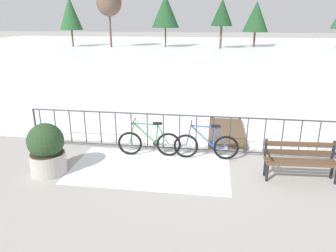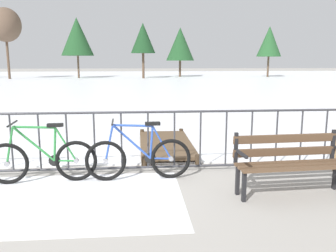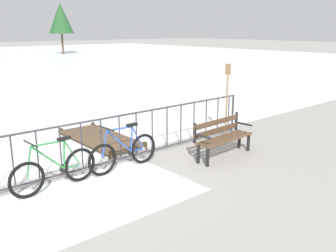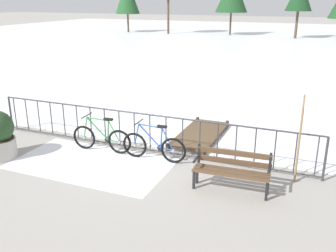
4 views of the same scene
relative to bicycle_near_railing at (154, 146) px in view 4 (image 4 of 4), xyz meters
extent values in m
plane|color=#9E9991|center=(-0.52, 0.40, -0.37)|extent=(160.00, 160.00, 0.00)
cube|color=white|center=(-0.52, 28.80, -0.35)|extent=(80.00, 56.00, 0.03)
cube|color=white|center=(-1.34, -0.80, -0.36)|extent=(3.90, 2.19, 0.01)
cylinder|color=#38383D|center=(-0.52, 0.40, 0.68)|extent=(9.00, 0.04, 0.04)
cylinder|color=#38383D|center=(-0.52, 0.40, -0.29)|extent=(9.00, 0.04, 0.04)
cylinder|color=#38383D|center=(-5.02, 0.40, 0.16)|extent=(0.06, 0.06, 1.05)
cylinder|color=#38383D|center=(3.98, 0.40, 0.16)|extent=(0.06, 0.06, 1.05)
cylinder|color=#38383D|center=(-4.84, 0.40, 0.20)|extent=(0.03, 0.03, 0.97)
cylinder|color=#38383D|center=(-4.38, 0.40, 0.20)|extent=(0.03, 0.03, 0.97)
cylinder|color=#38383D|center=(-3.93, 0.40, 0.20)|extent=(0.03, 0.03, 0.97)
cylinder|color=#38383D|center=(-3.47, 0.40, 0.20)|extent=(0.03, 0.03, 0.97)
cylinder|color=#38383D|center=(-3.02, 0.40, 0.20)|extent=(0.03, 0.03, 0.97)
cylinder|color=#38383D|center=(-2.56, 0.40, 0.20)|extent=(0.03, 0.03, 0.97)
cylinder|color=#38383D|center=(-2.11, 0.40, 0.20)|extent=(0.03, 0.03, 0.97)
cylinder|color=#38383D|center=(-1.65, 0.40, 0.20)|extent=(0.03, 0.03, 0.97)
cylinder|color=#38383D|center=(-1.20, 0.40, 0.20)|extent=(0.03, 0.03, 0.97)
cylinder|color=#38383D|center=(-0.75, 0.40, 0.20)|extent=(0.03, 0.03, 0.97)
cylinder|color=#38383D|center=(-0.29, 0.40, 0.20)|extent=(0.03, 0.03, 0.97)
cylinder|color=#38383D|center=(0.16, 0.40, 0.20)|extent=(0.03, 0.03, 0.97)
cylinder|color=#38383D|center=(0.62, 0.40, 0.20)|extent=(0.03, 0.03, 0.97)
cylinder|color=#38383D|center=(1.07, 0.40, 0.20)|extent=(0.03, 0.03, 0.97)
cylinder|color=#38383D|center=(1.53, 0.40, 0.20)|extent=(0.03, 0.03, 0.97)
cylinder|color=#38383D|center=(1.98, 0.40, 0.20)|extent=(0.03, 0.03, 0.97)
cylinder|color=#38383D|center=(2.44, 0.40, 0.20)|extent=(0.03, 0.03, 0.97)
cylinder|color=#38383D|center=(2.89, 0.40, 0.20)|extent=(0.03, 0.03, 0.97)
cylinder|color=#38383D|center=(3.35, 0.40, 0.20)|extent=(0.03, 0.03, 0.97)
cylinder|color=#38383D|center=(3.80, 0.40, 0.20)|extent=(0.03, 0.03, 0.97)
torus|color=black|center=(0.52, 0.02, -0.04)|extent=(0.66, 0.08, 0.66)
cylinder|color=gray|center=(0.52, 0.02, -0.04)|extent=(0.08, 0.06, 0.08)
torus|color=black|center=(-0.53, -0.02, -0.04)|extent=(0.66, 0.08, 0.66)
cylinder|color=gray|center=(-0.53, -0.02, -0.04)|extent=(0.08, 0.06, 0.08)
cylinder|color=#2D51B2|center=(0.21, 0.01, 0.25)|extent=(0.08, 0.04, 0.53)
cylinder|color=#2D51B2|center=(-0.11, 0.00, 0.26)|extent=(0.61, 0.06, 0.59)
cylinder|color=#2D51B2|center=(-0.09, 0.00, 0.53)|extent=(0.63, 0.06, 0.07)
cylinder|color=#2D51B2|center=(0.35, 0.01, -0.03)|extent=(0.34, 0.04, 0.05)
cylinder|color=#2D51B2|center=(0.37, 0.01, 0.24)|extent=(0.32, 0.04, 0.56)
cylinder|color=#2D51B2|center=(-0.47, -0.02, 0.25)|extent=(0.16, 0.04, 0.59)
cube|color=black|center=(0.23, 0.01, 0.55)|extent=(0.24, 0.11, 0.05)
cylinder|color=black|center=(-0.40, -0.01, 0.59)|extent=(0.05, 0.52, 0.03)
cylinder|color=black|center=(0.19, 0.01, -0.02)|extent=(0.18, 0.03, 0.18)
torus|color=black|center=(-1.00, 0.02, -0.04)|extent=(0.66, 0.10, 0.66)
cylinder|color=gray|center=(-1.00, 0.02, -0.04)|extent=(0.08, 0.07, 0.08)
torus|color=black|center=(-2.05, -0.05, -0.04)|extent=(0.66, 0.10, 0.66)
cylinder|color=gray|center=(-2.05, -0.05, -0.04)|extent=(0.08, 0.07, 0.08)
cylinder|color=#2D843D|center=(-1.31, 0.00, 0.25)|extent=(0.08, 0.04, 0.53)
cylinder|color=#2D843D|center=(-1.63, -0.02, 0.26)|extent=(0.61, 0.08, 0.59)
cylinder|color=#2D843D|center=(-1.61, -0.02, 0.53)|extent=(0.63, 0.08, 0.07)
cylinder|color=#2D843D|center=(-1.17, 0.01, -0.03)|extent=(0.34, 0.05, 0.05)
cylinder|color=#2D843D|center=(-1.14, 0.01, 0.24)|extent=(0.32, 0.05, 0.56)
cylinder|color=#2D843D|center=(-1.98, -0.04, 0.25)|extent=(0.16, 0.04, 0.59)
cube|color=black|center=(-1.29, 0.00, 0.55)|extent=(0.25, 0.12, 0.05)
cylinder|color=black|center=(-1.92, -0.04, 0.59)|extent=(0.06, 0.52, 0.03)
cylinder|color=black|center=(-1.33, 0.00, -0.02)|extent=(0.18, 0.03, 0.18)
cube|color=brown|center=(2.17, -0.72, 0.07)|extent=(1.60, 0.19, 0.04)
cube|color=brown|center=(2.18, -0.88, 0.07)|extent=(1.60, 0.19, 0.04)
cube|color=brown|center=(2.18, -1.03, 0.07)|extent=(1.60, 0.19, 0.04)
cube|color=brown|center=(2.16, -0.63, 0.21)|extent=(1.60, 0.14, 0.12)
cube|color=brown|center=(2.16, -0.63, 0.41)|extent=(1.60, 0.14, 0.12)
cube|color=black|center=(2.94, -0.97, -0.15)|extent=(0.05, 0.06, 0.44)
cube|color=black|center=(2.93, -0.70, -0.15)|extent=(0.05, 0.06, 0.44)
cube|color=black|center=(2.92, -0.58, 0.30)|extent=(0.05, 0.05, 0.45)
cube|color=black|center=(2.93, -0.83, 0.27)|extent=(0.06, 0.40, 0.04)
cube|color=black|center=(1.42, -1.05, -0.15)|extent=(0.05, 0.06, 0.44)
cube|color=black|center=(1.41, -0.79, -0.15)|extent=(0.05, 0.06, 0.44)
cube|color=black|center=(1.40, -0.67, 0.30)|extent=(0.05, 0.05, 0.45)
cube|color=black|center=(1.42, -0.92, 0.27)|extent=(0.06, 0.40, 0.04)
cylinder|color=#ADA8A0|center=(-3.70, -1.39, -0.11)|extent=(0.83, 0.83, 0.51)
cylinder|color=#937047|center=(3.40, 0.15, 0.48)|extent=(0.04, 0.04, 1.70)
cube|color=#937047|center=(3.40, 0.15, 1.47)|extent=(0.03, 0.16, 0.28)
cube|color=brown|center=(0.59, 1.96, -0.25)|extent=(1.10, 2.53, 0.06)
cylinder|color=#3C2E20|center=(0.10, 0.70, -0.27)|extent=(0.10, 0.10, 0.20)
cylinder|color=#3C2E20|center=(1.09, 0.70, -0.27)|extent=(0.10, 0.10, 0.20)
cylinder|color=#3C2E20|center=(0.10, 3.22, -0.27)|extent=(0.10, 0.10, 0.20)
cylinder|color=#3C2E20|center=(1.09, 3.22, -0.27)|extent=(0.10, 0.10, 0.20)
cylinder|color=brown|center=(-13.09, 32.53, 1.88)|extent=(0.25, 0.25, 4.49)
cylinder|color=brown|center=(0.68, 32.68, 1.85)|extent=(0.26, 0.26, 4.43)
cylinder|color=brown|center=(-6.29, 33.87, 1.64)|extent=(0.20, 0.20, 4.01)
cylinder|color=brown|center=(-18.31, 32.72, 1.40)|extent=(0.21, 0.21, 3.54)
camera|label=1|loc=(0.14, -7.85, 3.18)|focal=34.16mm
camera|label=2|loc=(-0.01, -5.55, 1.54)|focal=37.95mm
camera|label=3|loc=(-4.05, -6.10, 2.49)|focal=39.34mm
camera|label=4|loc=(3.69, -7.96, 3.53)|focal=40.25mm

